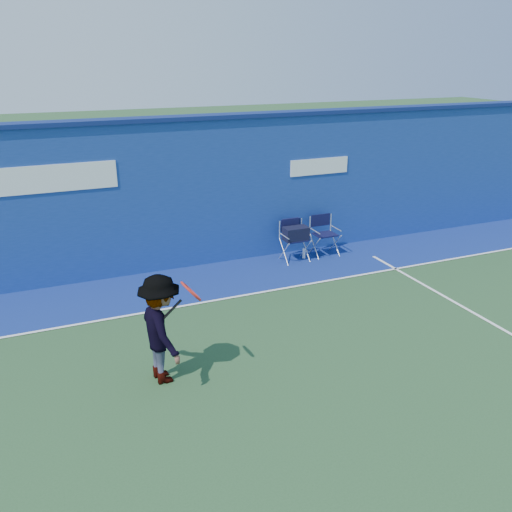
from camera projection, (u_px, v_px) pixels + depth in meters
name	position (u px, v px, depth m)	size (l,w,h in m)	color
ground	(256.00, 408.00, 6.87)	(80.00, 80.00, 0.00)	#274927
stadium_wall	(155.00, 196.00, 10.81)	(24.00, 0.50, 3.08)	navy
out_of_bounds_strip	(174.00, 287.00, 10.41)	(24.00, 1.80, 0.01)	navy
court_lines	(239.00, 382.00, 7.38)	(24.00, 12.00, 0.01)	white
directors_chair_left	(295.00, 244.00, 11.63)	(0.52, 0.49, 0.89)	silver
directors_chair_right	(324.00, 243.00, 11.99)	(0.53, 0.47, 0.88)	silver
water_bottle	(304.00, 253.00, 11.83)	(0.07, 0.07, 0.24)	white
tennis_player	(161.00, 329.00, 7.22)	(0.88, 1.05, 1.53)	#EA4738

